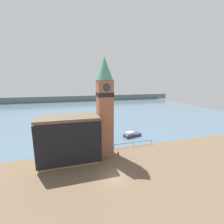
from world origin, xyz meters
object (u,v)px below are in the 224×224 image
object	(u,v)px
clock_tower	(105,105)
mooring_bollard_near	(118,153)
boat_near	(132,135)
pier_building	(69,139)

from	to	relation	value
clock_tower	mooring_bollard_near	size ratio (longest dim) A/B	33.37
boat_near	clock_tower	bearing A→B (deg)	-154.40
clock_tower	boat_near	size ratio (longest dim) A/B	3.69
boat_near	mooring_bollard_near	world-z (taller)	boat_near
boat_near	pier_building	bearing A→B (deg)	-166.33
clock_tower	mooring_bollard_near	bearing A→B (deg)	-20.61
pier_building	mooring_bollard_near	xyz separation A→B (m)	(10.84, -0.17, -4.60)
pier_building	mooring_bollard_near	bearing A→B (deg)	-0.87
pier_building	boat_near	world-z (taller)	pier_building
clock_tower	mooring_bollard_near	distance (m)	11.77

